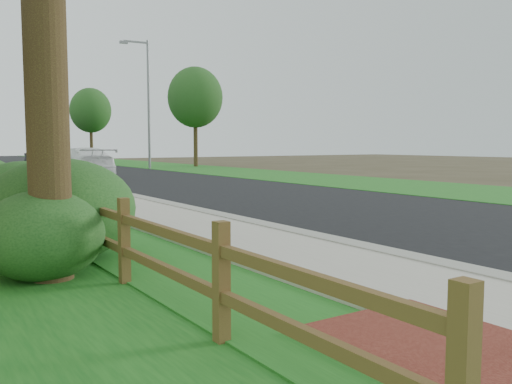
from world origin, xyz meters
TOP-DOWN VIEW (x-y plane):
  - ground at (0.00, 0.00)m, footprint 120.00×120.00m
  - road at (4.60, 35.00)m, footprint 8.00×90.00m
  - curb at (0.40, 35.00)m, footprint 0.40×90.00m
  - wet_gutter at (0.75, 35.00)m, footprint 0.50×90.00m
  - verge_far at (11.50, 35.00)m, footprint 6.00×90.00m
  - brick_patch at (-2.20, -1.00)m, footprint 1.60×2.40m
  - ranch_fence at (-3.60, 6.40)m, footprint 0.12×16.92m
  - white_suv at (2.00, 24.30)m, footprint 2.22×5.32m
  - dark_car_mid at (5.87, 38.16)m, footprint 2.51×4.33m
  - dark_car_far at (4.02, 40.65)m, footprint 3.04×4.42m
  - streetlight at (8.53, 31.71)m, footprint 2.03×0.33m
  - shrub_a at (-4.37, 3.66)m, footprint 2.05×2.05m
  - shrub_b at (-3.90, 4.68)m, footprint 2.94×2.94m
  - shrub_c at (-3.90, 7.39)m, footprint 2.35×2.35m
  - tree_mid_right at (13.00, 33.11)m, footprint 4.13×4.13m
  - tree_far_right at (9.00, 46.01)m, footprint 3.68×3.68m

SIDE VIEW (x-z plane):
  - ground at x=0.00m, z-range 0.00..0.00m
  - road at x=4.60m, z-range 0.00..0.02m
  - verge_far at x=11.50m, z-range 0.00..0.04m
  - wet_gutter at x=0.75m, z-range 0.02..0.02m
  - brick_patch at x=-2.20m, z-range 0.00..0.11m
  - curb at x=0.40m, z-range 0.00..0.12m
  - shrub_a at x=-4.37m, z-range 0.00..1.17m
  - ranch_fence at x=-3.60m, z-range 0.07..1.17m
  - dark_car_far at x=4.02m, z-range 0.02..1.40m
  - dark_car_mid at x=5.87m, z-range 0.02..1.40m
  - shrub_c at x=-3.90m, z-range 0.00..1.44m
  - shrub_b at x=-3.90m, z-range 0.00..1.55m
  - white_suv at x=2.00m, z-range 0.02..1.55m
  - tree_far_right at x=9.00m, z-range 1.35..8.15m
  - streetlight at x=8.53m, z-range 0.58..9.34m
  - tree_mid_right at x=13.00m, z-range 1.46..8.95m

